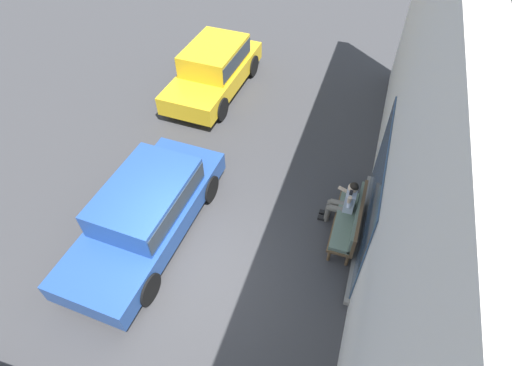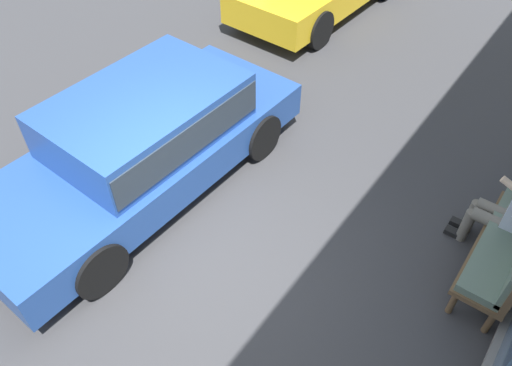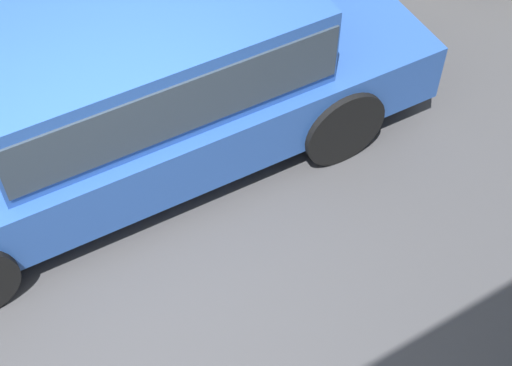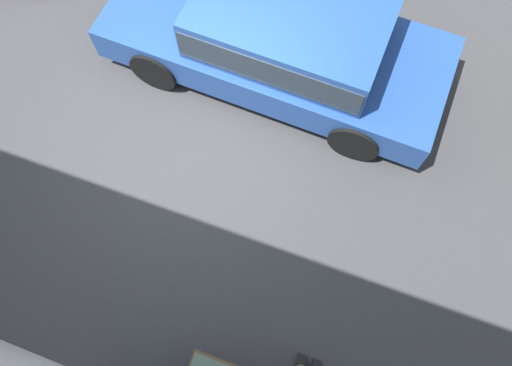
{
  "view_description": "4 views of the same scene",
  "coord_description": "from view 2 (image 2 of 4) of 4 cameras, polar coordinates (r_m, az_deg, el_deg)",
  "views": [
    {
      "loc": [
        3.85,
        2.6,
        7.45
      ],
      "look_at": [
        -1.67,
        0.78,
        1.25
      ],
      "focal_mm": 28.0,
      "sensor_mm": 36.0,
      "label": 1
    },
    {
      "loc": [
        2.39,
        2.6,
        4.8
      ],
      "look_at": [
        -0.66,
        0.36,
        0.98
      ],
      "focal_mm": 35.0,
      "sensor_mm": 36.0,
      "label": 2
    },
    {
      "loc": [
        0.64,
        2.6,
        4.62
      ],
      "look_at": [
        -0.82,
        0.16,
        1.07
      ],
      "focal_mm": 55.0,
      "sensor_mm": 36.0,
      "label": 3
    },
    {
      "loc": [
        -1.74,
        2.6,
        6.04
      ],
      "look_at": [
        -1.07,
        0.74,
        1.05
      ],
      "focal_mm": 35.0,
      "sensor_mm": 36.0,
      "label": 4
    }
  ],
  "objects": [
    {
      "name": "person_on_phone",
      "position": [
        6.2,
        26.96,
        -2.54
      ],
      "size": [
        0.73,
        0.74,
        1.31
      ],
      "color": "#6B665B",
      "rests_on": "ground_plane"
    },
    {
      "name": "parked_car_mid",
      "position": [
        6.46,
        -12.73,
        5.13
      ],
      "size": [
        4.64,
        2.02,
        1.36
      ],
      "color": "#23478E",
      "rests_on": "ground_plane"
    },
    {
      "name": "ground_plane",
      "position": [
        5.96,
        -6.6,
        -8.84
      ],
      "size": [
        60.0,
        60.0,
        0.0
      ],
      "primitive_type": "plane",
      "color": "#38383A"
    }
  ]
}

